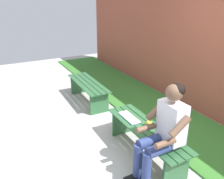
{
  "coord_description": "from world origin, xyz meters",
  "views": [
    {
      "loc": [
        -2.29,
        1.78,
        2.18
      ],
      "look_at": [
        0.72,
        0.15,
        0.79
      ],
      "focal_mm": 38.36,
      "sensor_mm": 36.0,
      "label": 1
    }
  ],
  "objects": [
    {
      "name": "ground_plane",
      "position": [
        1.03,
        1.0,
        -0.02
      ],
      "size": [
        10.0,
        7.0,
        0.04
      ],
      "primitive_type": "cube",
      "color": "#B2B2AD"
    },
    {
      "name": "person_seated",
      "position": [
        -0.45,
        0.1,
        0.69
      ],
      "size": [
        0.5,
        0.69,
        1.25
      ],
      "color": "silver",
      "rests_on": "ground"
    },
    {
      "name": "grass_strip",
      "position": [
        1.03,
        -1.01,
        0.01
      ],
      "size": [
        9.0,
        1.29,
        0.03
      ],
      "primitive_type": "cube",
      "color": "#387A2D",
      "rests_on": "ground"
    },
    {
      "name": "bench_far",
      "position": [
        2.05,
        0.0,
        0.33
      ],
      "size": [
        1.39,
        0.46,
        0.44
      ],
      "rotation": [
        0.0,
        0.0,
        -0.02
      ],
      "color": "#2D6038",
      "rests_on": "ground"
    },
    {
      "name": "book_open",
      "position": [
        0.35,
        0.06,
        0.45
      ],
      "size": [
        0.42,
        0.17,
        0.02
      ],
      "rotation": [
        0.0,
        0.0,
        -0.02
      ],
      "color": "white",
      "rests_on": "bench_near"
    },
    {
      "name": "apple",
      "position": [
        0.03,
        -0.07,
        0.49
      ],
      "size": [
        0.09,
        0.09,
        0.09
      ],
      "primitive_type": "sphere",
      "color": "gold",
      "rests_on": "bench_near"
    },
    {
      "name": "bench_near",
      "position": [
        0.0,
        0.0,
        0.33
      ],
      "size": [
        1.54,
        0.46,
        0.44
      ],
      "rotation": [
        0.0,
        0.0,
        -0.02
      ],
      "color": "#2D6038",
      "rests_on": "ground"
    },
    {
      "name": "brick_wall",
      "position": [
        0.5,
        -1.83,
        1.38
      ],
      "size": [
        9.5,
        0.24,
        2.76
      ],
      "primitive_type": "cube",
      "color": "#9E4C38",
      "rests_on": "ground"
    }
  ]
}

